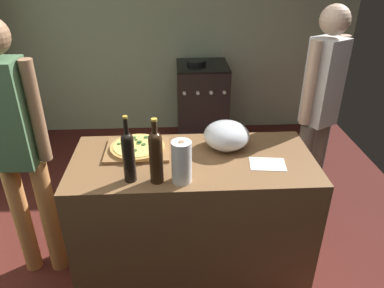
{
  "coord_description": "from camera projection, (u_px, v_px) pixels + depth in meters",
  "views": [
    {
      "loc": [
        0.01,
        -1.35,
        2.03
      ],
      "look_at": [
        0.13,
        0.68,
        0.93
      ],
      "focal_mm": 34.39,
      "sensor_mm": 36.0,
      "label": 1
    }
  ],
  "objects": [
    {
      "name": "ground_plane",
      "position": [
        174.0,
        195.0,
        3.42
      ],
      "size": [
        4.25,
        3.48,
        0.02
      ],
      "primitive_type": "cube",
      "color": "#511E19"
    },
    {
      "name": "kitchen_wall_rear",
      "position": [
        170.0,
        20.0,
        4.11
      ],
      "size": [
        4.25,
        0.1,
        2.6
      ],
      "primitive_type": "cube",
      "color": "#99A889",
      "rests_on": "ground_plane"
    },
    {
      "name": "counter",
      "position": [
        193.0,
        216.0,
        2.46
      ],
      "size": [
        1.49,
        0.68,
        0.88
      ],
      "primitive_type": "cube",
      "color": "brown",
      "rests_on": "ground_plane"
    },
    {
      "name": "cutting_board",
      "position": [
        138.0,
        150.0,
        2.33
      ],
      "size": [
        0.4,
        0.32,
        0.02
      ],
      "primitive_type": "cube",
      "color": "olive",
      "rests_on": "counter"
    },
    {
      "name": "pizza",
      "position": [
        138.0,
        147.0,
        2.32
      ],
      "size": [
        0.34,
        0.34,
        0.03
      ],
      "color": "tan",
      "rests_on": "cutting_board"
    },
    {
      "name": "mixing_bowl",
      "position": [
        226.0,
        135.0,
        2.33
      ],
      "size": [
        0.29,
        0.29,
        0.18
      ],
      "color": "#B2B2B7",
      "rests_on": "counter"
    },
    {
      "name": "paper_towel_roll",
      "position": [
        182.0,
        162.0,
        1.98
      ],
      "size": [
        0.11,
        0.11,
        0.25
      ],
      "color": "white",
      "rests_on": "counter"
    },
    {
      "name": "wine_bottle_dark",
      "position": [
        128.0,
        155.0,
        1.97
      ],
      "size": [
        0.07,
        0.07,
        0.39
      ],
      "color": "black",
      "rests_on": "counter"
    },
    {
      "name": "wine_bottle_amber",
      "position": [
        156.0,
        155.0,
        1.96
      ],
      "size": [
        0.08,
        0.08,
        0.38
      ],
      "color": "#331E0F",
      "rests_on": "counter"
    },
    {
      "name": "recipe_sheet",
      "position": [
        268.0,
        164.0,
        2.19
      ],
      "size": [
        0.23,
        0.17,
        0.0
      ],
      "primitive_type": "cube",
      "rotation": [
        0.0,
        0.0,
        -0.12
      ],
      "color": "white",
      "rests_on": "counter"
    },
    {
      "name": "stove",
      "position": [
        202.0,
        103.0,
        4.18
      ],
      "size": [
        0.55,
        0.58,
        0.95
      ],
      "color": "black",
      "rests_on": "ground_plane"
    },
    {
      "name": "person_in_stripes",
      "position": [
        16.0,
        143.0,
        2.18
      ],
      "size": [
        0.39,
        0.21,
        1.73
      ],
      "color": "#D88C4C",
      "rests_on": "ground_plane"
    },
    {
      "name": "person_in_red",
      "position": [
        320.0,
        106.0,
        2.74
      ],
      "size": [
        0.34,
        0.28,
        1.7
      ],
      "color": "slate",
      "rests_on": "ground_plane"
    }
  ]
}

